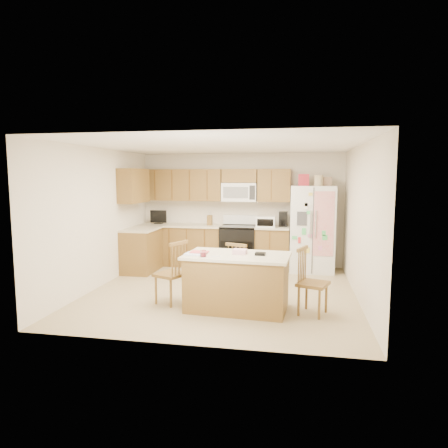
% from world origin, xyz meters
% --- Properties ---
extents(ground, '(4.50, 4.50, 0.00)m').
position_xyz_m(ground, '(0.00, 0.00, 0.00)').
color(ground, '#98855F').
rests_on(ground, ground).
extents(room_shell, '(4.60, 4.60, 2.52)m').
position_xyz_m(room_shell, '(0.00, 0.00, 1.44)').
color(room_shell, beige).
rests_on(room_shell, ground).
extents(cabinetry, '(3.36, 1.56, 2.15)m').
position_xyz_m(cabinetry, '(-0.98, 1.79, 0.91)').
color(cabinetry, brown).
rests_on(cabinetry, ground).
extents(stove, '(0.76, 0.65, 1.13)m').
position_xyz_m(stove, '(0.00, 1.94, 0.47)').
color(stove, black).
rests_on(stove, ground).
extents(refrigerator, '(0.90, 0.79, 2.04)m').
position_xyz_m(refrigerator, '(1.57, 1.87, 0.92)').
color(refrigerator, white).
rests_on(refrigerator, ground).
extents(island, '(1.59, 1.00, 0.93)m').
position_xyz_m(island, '(0.39, -0.86, 0.43)').
color(island, brown).
rests_on(island, ground).
extents(windsor_chair_left, '(0.55, 0.56, 1.00)m').
position_xyz_m(windsor_chair_left, '(-0.66, -0.76, 0.47)').
color(windsor_chair_left, brown).
rests_on(windsor_chair_left, ground).
extents(windsor_chair_back, '(0.49, 0.48, 0.92)m').
position_xyz_m(windsor_chair_back, '(0.34, -0.22, 0.43)').
color(windsor_chair_back, brown).
rests_on(windsor_chair_back, ground).
extents(windsor_chair_right, '(0.52, 0.53, 0.98)m').
position_xyz_m(windsor_chair_right, '(1.48, -0.86, 0.46)').
color(windsor_chair_right, brown).
rests_on(windsor_chair_right, ground).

